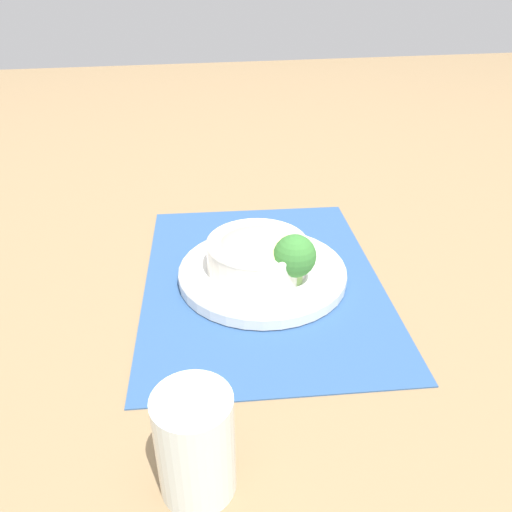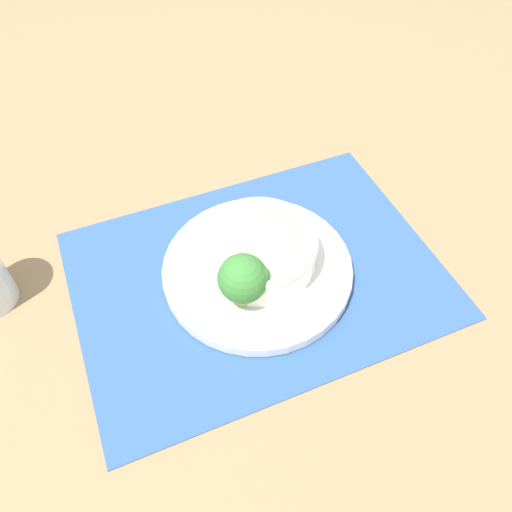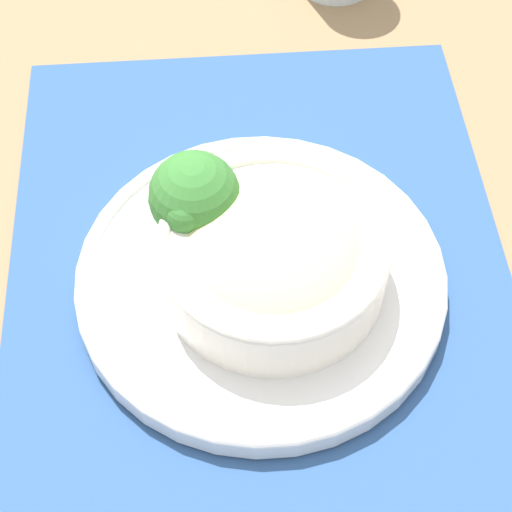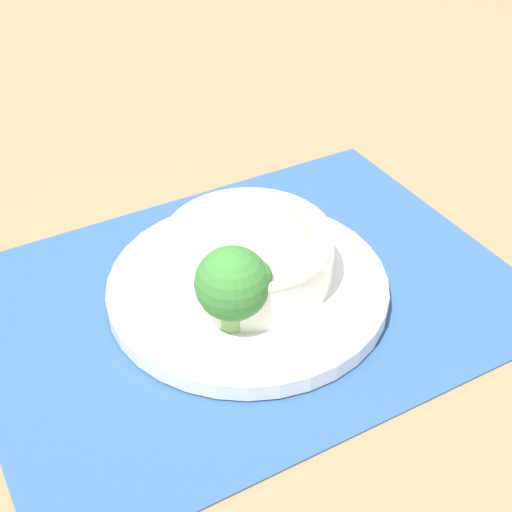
% 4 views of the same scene
% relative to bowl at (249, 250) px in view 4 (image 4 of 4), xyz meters
% --- Properties ---
extents(ground_plane, '(4.00, 4.00, 0.00)m').
position_rel_bowl_xyz_m(ground_plane, '(0.01, 0.01, -0.05)').
color(ground_plane, '#8C704C').
extents(placemat, '(0.55, 0.43, 0.00)m').
position_rel_bowl_xyz_m(placemat, '(0.01, 0.01, -0.05)').
color(placemat, '#2D5184').
rests_on(placemat, ground_plane).
extents(plate, '(0.27, 0.27, 0.02)m').
position_rel_bowl_xyz_m(plate, '(0.01, 0.01, -0.04)').
color(plate, white).
rests_on(plate, placemat).
extents(bowl, '(0.16, 0.16, 0.06)m').
position_rel_bowl_xyz_m(bowl, '(0.00, 0.00, 0.00)').
color(bowl, silver).
rests_on(bowl, plate).
extents(broccoli_floret, '(0.07, 0.07, 0.08)m').
position_rel_bowl_xyz_m(broccoli_floret, '(0.05, 0.05, 0.01)').
color(broccoli_floret, '#84AD5B').
rests_on(broccoli_floret, plate).
extents(carrot_slice_near, '(0.05, 0.05, 0.01)m').
position_rel_bowl_xyz_m(carrot_slice_near, '(-0.02, 0.04, -0.03)').
color(carrot_slice_near, orange).
rests_on(carrot_slice_near, plate).
extents(carrot_slice_middle, '(0.05, 0.05, 0.01)m').
position_rel_bowl_xyz_m(carrot_slice_middle, '(-0.03, 0.03, -0.03)').
color(carrot_slice_middle, orange).
rests_on(carrot_slice_middle, plate).
extents(carrot_slice_far, '(0.05, 0.05, 0.01)m').
position_rel_bowl_xyz_m(carrot_slice_far, '(-0.04, 0.02, -0.03)').
color(carrot_slice_far, orange).
rests_on(carrot_slice_far, plate).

